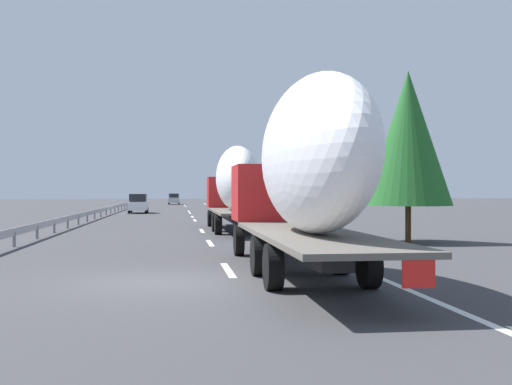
{
  "coord_description": "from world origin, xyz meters",
  "views": [
    {
      "loc": [
        -15.24,
        -0.35,
        2.2
      ],
      "look_at": [
        14.76,
        -4.25,
        2.15
      ],
      "focal_mm": 43.45,
      "sensor_mm": 36.0,
      "label": 1
    }
  ],
  "objects_px": {
    "road_sign": "(242,190)",
    "car_silver_hatch": "(174,199)",
    "truck_lead": "(235,185)",
    "truck_trailing": "(304,170)",
    "car_white_van": "(138,204)"
  },
  "relations": [
    {
      "from": "truck_lead",
      "to": "road_sign",
      "type": "distance_m",
      "value": 25.14
    },
    {
      "from": "truck_lead",
      "to": "road_sign",
      "type": "xyz_separation_m",
      "value": [
        24.95,
        -3.1,
        -0.23
      ]
    },
    {
      "from": "car_white_van",
      "to": "road_sign",
      "type": "distance_m",
      "value": 11.15
    },
    {
      "from": "truck_lead",
      "to": "car_white_van",
      "type": "height_order",
      "value": "truck_lead"
    },
    {
      "from": "truck_lead",
      "to": "car_white_van",
      "type": "xyz_separation_m",
      "value": [
        29.49,
        6.99,
        -1.61
      ]
    },
    {
      "from": "truck_lead",
      "to": "car_white_van",
      "type": "distance_m",
      "value": 30.35
    },
    {
      "from": "car_silver_hatch",
      "to": "road_sign",
      "type": "bearing_deg",
      "value": -171.87
    },
    {
      "from": "car_silver_hatch",
      "to": "car_white_van",
      "type": "relative_size",
      "value": 1.01
    },
    {
      "from": "car_silver_hatch",
      "to": "truck_lead",
      "type": "bearing_deg",
      "value": -177.16
    },
    {
      "from": "truck_lead",
      "to": "truck_trailing",
      "type": "relative_size",
      "value": 0.99
    },
    {
      "from": "truck_trailing",
      "to": "road_sign",
      "type": "xyz_separation_m",
      "value": [
        43.53,
        -3.1,
        -0.4
      ]
    },
    {
      "from": "truck_lead",
      "to": "truck_trailing",
      "type": "height_order",
      "value": "truck_trailing"
    },
    {
      "from": "road_sign",
      "to": "car_silver_hatch",
      "type": "bearing_deg",
      "value": 8.13
    },
    {
      "from": "truck_trailing",
      "to": "road_sign",
      "type": "height_order",
      "value": "truck_trailing"
    },
    {
      "from": "road_sign",
      "to": "truck_trailing",
      "type": "bearing_deg",
      "value": 175.93
    }
  ]
}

